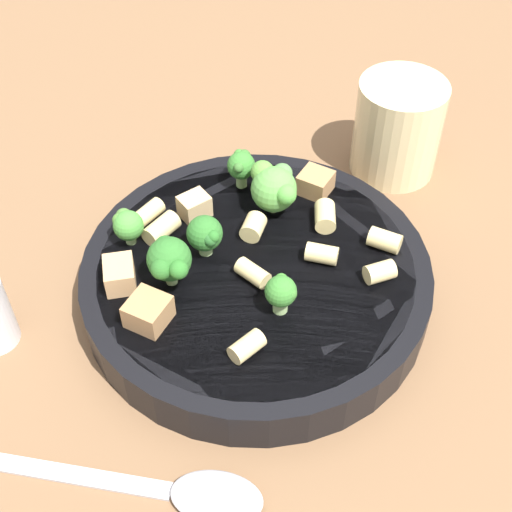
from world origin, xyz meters
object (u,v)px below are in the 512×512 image
rigatoni_5 (161,229)px  chicken_chunk_3 (148,312)px  broccoli_floret_1 (170,263)px  rigatoni_2 (149,213)px  rigatoni_4 (325,216)px  rigatoni_8 (380,272)px  broccoli_floret_2 (274,187)px  broccoli_floret_3 (205,234)px  chicken_chunk_1 (315,183)px  broccoli_floret_0 (282,292)px  pasta_bowl (256,278)px  rigatoni_3 (322,254)px  rigatoni_6 (385,240)px  rigatoni_0 (253,227)px  spoon (179,491)px  chicken_chunk_2 (194,206)px  broccoli_floret_4 (241,165)px  broccoli_floret_5 (127,224)px  rigatoni_7 (247,346)px  drinking_glass (397,134)px  chicken_chunk_0 (120,275)px  rigatoni_1 (253,273)px

rigatoni_5 → chicken_chunk_3: size_ratio=1.04×
broccoli_floret_1 → rigatoni_2: 0.08m
rigatoni_4 → rigatoni_8: 0.07m
broccoli_floret_2 → rigatoni_8: 0.11m
broccoli_floret_2 → rigatoni_5: 0.10m
broccoli_floret_3 → broccoli_floret_2: bearing=-151.8°
rigatoni_2 → rigatoni_4: rigatoni_4 is taller
rigatoni_8 → chicken_chunk_1: (0.02, -0.11, 0.00)m
broccoli_floret_0 → chicken_chunk_1: broccoli_floret_0 is taller
chicken_chunk_1 → rigatoni_8: bearing=98.2°
pasta_bowl → rigatoni_3: rigatoni_3 is taller
rigatoni_6 → rigatoni_0: bearing=-22.6°
rigatoni_4 → spoon: rigatoni_4 is taller
rigatoni_6 → broccoli_floret_0: bearing=22.5°
broccoli_floret_0 → rigatoni_4: bearing=-127.6°
broccoli_floret_3 → chicken_chunk_2: 0.05m
pasta_bowl → rigatoni_3: (-0.05, 0.01, 0.02)m
rigatoni_0 → rigatoni_4: bearing=177.5°
broccoli_floret_4 → chicken_chunk_3: broccoli_floret_4 is taller
rigatoni_4 → rigatoni_8: (-0.02, 0.07, -0.00)m
broccoli_floret_4 → spoon: 0.27m
broccoli_floret_5 → rigatoni_8: (-0.17, 0.09, -0.01)m
rigatoni_7 → spoon: rigatoni_7 is taller
rigatoni_5 → rigatoni_0: bearing=166.2°
rigatoni_6 → drinking_glass: bearing=-116.5°
rigatoni_8 → chicken_chunk_3: bearing=-1.6°
broccoli_floret_0 → broccoli_floret_1: (0.07, -0.04, 0.01)m
rigatoni_0 → spoon: bearing=61.9°
broccoli_floret_1 → rigatoni_5: size_ratio=1.42×
broccoli_floret_5 → rigatoni_8: bearing=153.3°
rigatoni_8 → chicken_chunk_0: bearing=-13.5°
broccoli_floret_1 → pasta_bowl: bearing=-175.8°
rigatoni_7 → chicken_chunk_3: size_ratio=0.88×
rigatoni_3 → rigatoni_4: 0.04m
rigatoni_2 → chicken_chunk_0: chicken_chunk_0 is taller
broccoli_floret_1 → rigatoni_5: (-0.00, -0.05, -0.02)m
rigatoni_6 → chicken_chunk_2: chicken_chunk_2 is taller
rigatoni_5 → rigatoni_4: bearing=171.2°
broccoli_floret_2 → rigatoni_2: (0.10, -0.01, -0.02)m
rigatoni_7 → chicken_chunk_2: 0.14m
pasta_bowl → broccoli_floret_2: broccoli_floret_2 is taller
rigatoni_0 → rigatoni_1: 0.05m
rigatoni_2 → spoon: size_ratio=0.14×
broccoli_floret_5 → chicken_chunk_0: broccoli_floret_5 is taller
rigatoni_1 → rigatoni_7: bearing=71.9°
broccoli_floret_1 → rigatoni_2: (0.01, -0.08, -0.02)m
pasta_bowl → broccoli_floret_1: broccoli_floret_1 is taller
drinking_glass → chicken_chunk_3: bearing=31.4°
rigatoni_3 → rigatoni_7: size_ratio=0.99×
broccoli_floret_1 → rigatoni_7: bearing=118.0°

